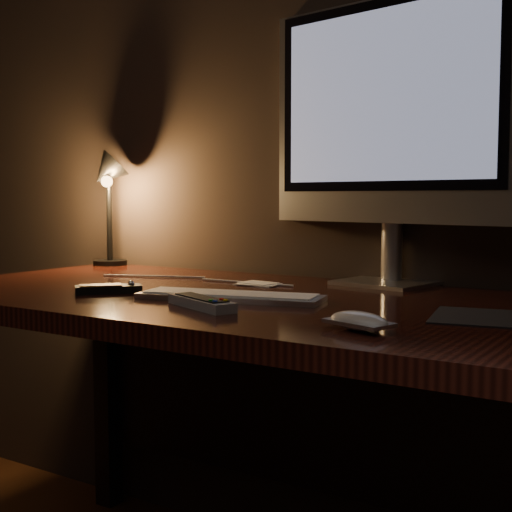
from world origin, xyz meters
The scene contains 10 objects.
desk centered at (0.00, 1.93, 0.62)m, with size 1.60×0.75×0.75m.
monitor centered at (0.16, 2.18, 1.14)m, with size 0.63×0.22×0.66m.
keyboard centered at (-0.01, 1.78, 0.76)m, with size 0.38×0.11×0.01m, color silver.
mousepad centered at (0.51, 1.84, 0.75)m, with size 0.23×0.18×0.00m, color black.
mouse centered at (0.35, 1.62, 0.76)m, with size 0.11×0.06×0.02m, color white.
media_remote centered at (-0.29, 1.72, 0.76)m, with size 0.13×0.14×0.03m.
tv_remote centered at (0.00, 1.66, 0.76)m, with size 0.19×0.11×0.02m.
papers centered at (-0.09, 2.02, 0.75)m, with size 0.10×0.07×0.01m, color white.
desk_lamp centered at (-0.72, 2.16, 0.98)m, with size 0.17×0.18×0.35m.
cable centered at (-0.27, 2.00, 0.75)m, with size 0.00×0.00×0.53m, color white.
Camera 1 is at (0.80, 0.61, 0.96)m, focal length 50.00 mm.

